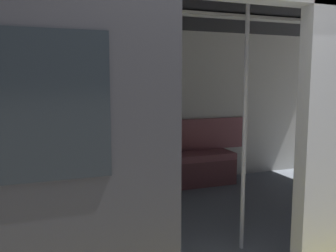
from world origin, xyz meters
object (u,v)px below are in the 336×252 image
Objects in this scene: bench_seat at (140,166)px; grab_pole_far at (245,128)px; person_seated at (141,142)px; train_car at (166,74)px; handbag at (170,149)px; grab_pole_door at (161,135)px; book at (105,159)px.

grab_pole_far is at bearing 102.02° from bench_seat.
train_car is at bearing 87.25° from person_seated.
person_seated reaches higher than handbag.
handbag is at bearing -112.28° from grab_pole_door.
book is 0.10× the size of grab_pole_far.
person_seated is 0.56× the size of grab_pole_door.
person_seated reaches higher than bench_seat.
train_car reaches higher than grab_pole_far.
person_seated is (0.00, 0.05, 0.33)m from bench_seat.
book is 2.14m from grab_pole_far.
bench_seat is 2.13m from grab_pole_door.
grab_pole_far reaches higher than book.
handbag is 2.23m from grab_pole_door.
book is 0.10× the size of grab_pole_door.
grab_pole_door is at bearing 67.72° from handbag.
train_car is 1.62m from book.
person_seated is at bearing -101.54° from grab_pole_door.
grab_pole_door is (-0.05, 2.01, 0.60)m from book.
bench_seat is at bearing -101.26° from grab_pole_door.
grab_pole_far is (-0.39, 1.84, 0.71)m from bench_seat.
handbag is at bearing -175.20° from bench_seat.
person_seated is 0.56× the size of grab_pole_far.
train_car is 2.36× the size of bench_seat.
grab_pole_door is at bearing 78.74° from bench_seat.
person_seated is at bearing -92.75° from train_car.
grab_pole_door is at bearing 67.77° from train_car.
bench_seat is 0.33m from person_seated.
train_car is 24.62× the size of handbag.
person_seated reaches higher than book.
grab_pole_door is (0.82, 2.01, 0.53)m from handbag.
bench_seat is 0.47m from handbag.
bench_seat is 1.28× the size of grab_pole_door.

